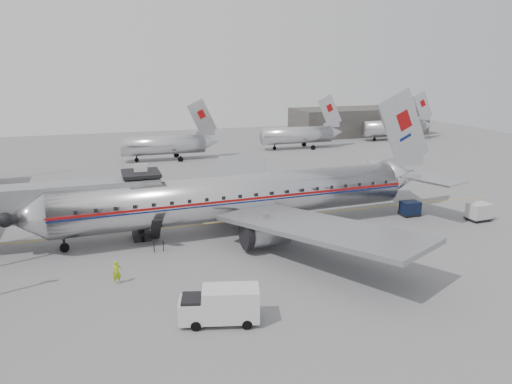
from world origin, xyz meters
The scene contains 12 objects.
ground centered at (0.00, 0.00, 0.00)m, with size 160.00×160.00×0.00m, color slate.
hangar centered at (45.00, 60.00, 3.00)m, with size 30.00×12.00×6.00m, color #3A3735.
apron_line centered at (3.00, 6.00, 0.01)m, with size 0.15×60.00×0.01m, color gold.
jet_bridge centered at (-16.66, 3.67, 4.18)m, with size 21.00×6.20×7.10m.
distant_aircraft_near centered at (-1.79, 42.00, 2.73)m, with size 16.39×3.20×10.26m.
distant_aircraft_mid centered at (24.21, 46.00, 2.73)m, with size 16.39×3.20×10.26m.
distant_aircraft_far centered at (48.21, 50.00, 2.73)m, with size 16.39×3.20×10.26m.
airliner centered at (0.86, 3.05, 3.44)m, with size 43.26×40.01×13.67m.
service_van centered at (-6.01, -14.06, 1.26)m, with size 5.40×3.15×2.39m.
baggage_cart_navy centered at (19.11, 2.00, 0.84)m, with size 2.06×1.59×1.59m.
baggage_cart_white centered at (25.00, -1.68, 0.97)m, with size 2.41×1.88×1.83m.
ramp_worker centered at (-12.00, -6.00, 0.91)m, with size 0.66×0.44×1.82m, color #A0C417.
Camera 1 is at (-12.71, -42.13, 16.17)m, focal length 35.00 mm.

